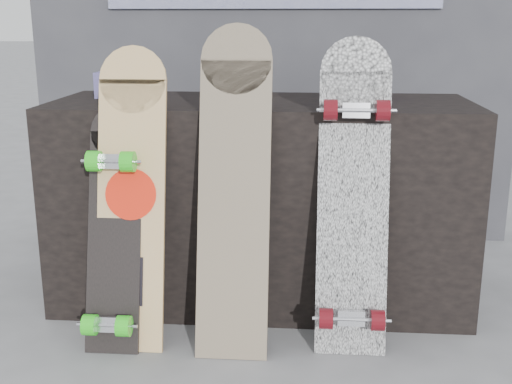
# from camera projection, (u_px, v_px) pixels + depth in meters

# --- Properties ---
(ground) EXTENTS (60.00, 60.00, 0.00)m
(ground) POSITION_uv_depth(u_px,v_px,m) (251.00, 355.00, 2.18)
(ground) COLOR slate
(ground) RESTS_ON ground
(vendor_table) EXTENTS (1.60, 0.60, 0.80)m
(vendor_table) POSITION_uv_depth(u_px,v_px,m) (261.00, 201.00, 2.55)
(vendor_table) COLOR black
(vendor_table) RESTS_ON ground
(booth) EXTENTS (2.40, 0.22, 2.20)m
(booth) POSITION_uv_depth(u_px,v_px,m) (273.00, 19.00, 3.19)
(booth) COLOR #36363B
(booth) RESTS_ON ground
(merch_box_purple) EXTENTS (0.18, 0.12, 0.10)m
(merch_box_purple) POSITION_uv_depth(u_px,v_px,m) (121.00, 85.00, 2.55)
(merch_box_purple) COLOR navy
(merch_box_purple) RESTS_ON vendor_table
(merch_box_small) EXTENTS (0.14, 0.14, 0.12)m
(merch_box_small) POSITION_uv_depth(u_px,v_px,m) (371.00, 84.00, 2.49)
(merch_box_small) COLOR navy
(merch_box_small) RESTS_ON vendor_table
(merch_box_flat) EXTENTS (0.22, 0.10, 0.06)m
(merch_box_flat) POSITION_uv_depth(u_px,v_px,m) (243.00, 88.00, 2.62)
(merch_box_flat) COLOR #D1B78C
(merch_box_flat) RESTS_ON vendor_table
(longboard_geisha) EXTENTS (0.23, 0.27, 1.02)m
(longboard_geisha) POSITION_uv_depth(u_px,v_px,m) (131.00, 190.00, 2.19)
(longboard_geisha) COLOR #CBB988
(longboard_geisha) RESTS_ON ground
(longboard_celtic) EXTENTS (0.24, 0.31, 1.09)m
(longboard_celtic) POSITION_uv_depth(u_px,v_px,m) (234.00, 180.00, 2.15)
(longboard_celtic) COLOR tan
(longboard_celtic) RESTS_ON ground
(longboard_cascadia) EXTENTS (0.24, 0.32, 1.05)m
(longboard_cascadia) POSITION_uv_depth(u_px,v_px,m) (353.00, 192.00, 2.15)
(longboard_cascadia) COLOR white
(longboard_cascadia) RESTS_ON ground
(skateboard_dark) EXTENTS (0.18, 0.31, 0.82)m
(skateboard_dark) POSITION_uv_depth(u_px,v_px,m) (113.00, 228.00, 2.18)
(skateboard_dark) COLOR black
(skateboard_dark) RESTS_ON ground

